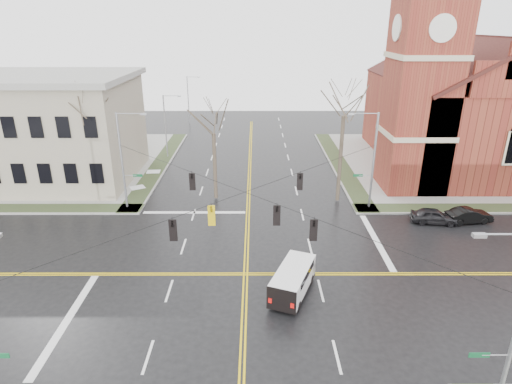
{
  "coord_description": "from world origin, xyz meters",
  "views": [
    {
      "loc": [
        0.68,
        -25.79,
        16.42
      ],
      "look_at": [
        0.74,
        6.0,
        3.83
      ],
      "focal_mm": 30.0,
      "sensor_mm": 36.0,
      "label": 1
    }
  ],
  "objects_px": {
    "streetlight_north_a": "(166,124)",
    "tree_nw_far": "(91,114)",
    "signal_pole_nw": "(124,158)",
    "streetlight_north_b": "(189,98)",
    "church": "(461,96)",
    "parked_car_a": "(434,216)",
    "signal_pole_ne": "(372,158)",
    "cargo_van": "(294,278)",
    "tree_ne": "(344,110)",
    "tree_nw_near": "(213,129)",
    "parked_car_b": "(469,215)"
  },
  "relations": [
    {
      "from": "tree_ne",
      "to": "streetlight_north_b",
      "type": "bearing_deg",
      "value": 119.17
    },
    {
      "from": "parked_car_b",
      "to": "tree_nw_far",
      "type": "height_order",
      "value": "tree_nw_far"
    },
    {
      "from": "church",
      "to": "tree_ne",
      "type": "bearing_deg",
      "value": -143.97
    },
    {
      "from": "church",
      "to": "cargo_van",
      "type": "bearing_deg",
      "value": -128.73
    },
    {
      "from": "cargo_van",
      "to": "tree_nw_near",
      "type": "xyz_separation_m",
      "value": [
        -6.42,
        15.94,
        6.05
      ]
    },
    {
      "from": "tree_ne",
      "to": "tree_nw_near",
      "type": "bearing_deg",
      "value": 177.04
    },
    {
      "from": "cargo_van",
      "to": "church",
      "type": "bearing_deg",
      "value": 72.62
    },
    {
      "from": "signal_pole_ne",
      "to": "signal_pole_nw",
      "type": "xyz_separation_m",
      "value": [
        -22.64,
        0.0,
        0.0
      ]
    },
    {
      "from": "church",
      "to": "streetlight_north_b",
      "type": "relative_size",
      "value": 3.44
    },
    {
      "from": "parked_car_b",
      "to": "tree_ne",
      "type": "bearing_deg",
      "value": 57.01
    },
    {
      "from": "signal_pole_nw",
      "to": "cargo_van",
      "type": "xyz_separation_m",
      "value": [
        14.49,
        -13.65,
        -3.87
      ]
    },
    {
      "from": "tree_nw_near",
      "to": "streetlight_north_b",
      "type": "bearing_deg",
      "value": 102.2
    },
    {
      "from": "signal_pole_nw",
      "to": "cargo_van",
      "type": "height_order",
      "value": "signal_pole_nw"
    },
    {
      "from": "church",
      "to": "signal_pole_nw",
      "type": "distance_m",
      "value": 38.61
    },
    {
      "from": "church",
      "to": "signal_pole_nw",
      "type": "bearing_deg",
      "value": -159.79
    },
    {
      "from": "streetlight_north_a",
      "to": "tree_ne",
      "type": "relative_size",
      "value": 0.64
    },
    {
      "from": "signal_pole_ne",
      "to": "streetlight_north_b",
      "type": "bearing_deg",
      "value": 121.05
    },
    {
      "from": "parked_car_b",
      "to": "tree_nw_far",
      "type": "distance_m",
      "value": 35.2
    },
    {
      "from": "streetlight_north_b",
      "to": "tree_nw_near",
      "type": "distance_m",
      "value": 35.1
    },
    {
      "from": "signal_pole_ne",
      "to": "cargo_van",
      "type": "distance_m",
      "value": 16.36
    },
    {
      "from": "church",
      "to": "streetlight_north_a",
      "type": "xyz_separation_m",
      "value": [
        -35.42,
        3.22,
        -3.97
      ]
    },
    {
      "from": "streetlight_north_b",
      "to": "cargo_van",
      "type": "distance_m",
      "value": 52.13
    },
    {
      "from": "signal_pole_nw",
      "to": "streetlight_north_b",
      "type": "bearing_deg",
      "value": 88.95
    },
    {
      "from": "streetlight_north_b",
      "to": "signal_pole_ne",
      "type": "bearing_deg",
      "value": -58.95
    },
    {
      "from": "parked_car_a",
      "to": "cargo_van",
      "type": "bearing_deg",
      "value": 137.34
    },
    {
      "from": "parked_car_a",
      "to": "streetlight_north_a",
      "type": "bearing_deg",
      "value": 62.97
    },
    {
      "from": "cargo_van",
      "to": "parked_car_b",
      "type": "bearing_deg",
      "value": 54.09
    },
    {
      "from": "tree_ne",
      "to": "parked_car_b",
      "type": "bearing_deg",
      "value": -24.17
    },
    {
      "from": "cargo_van",
      "to": "streetlight_north_a",
      "type": "bearing_deg",
      "value": 135.97
    },
    {
      "from": "signal_pole_nw",
      "to": "signal_pole_ne",
      "type": "bearing_deg",
      "value": 0.0
    },
    {
      "from": "parked_car_a",
      "to": "tree_nw_near",
      "type": "height_order",
      "value": "tree_nw_near"
    },
    {
      "from": "tree_nw_far",
      "to": "tree_nw_near",
      "type": "relative_size",
      "value": 1.22
    },
    {
      "from": "signal_pole_ne",
      "to": "tree_nw_near",
      "type": "distance_m",
      "value": 14.92
    },
    {
      "from": "signal_pole_nw",
      "to": "tree_nw_far",
      "type": "distance_m",
      "value": 5.19
    },
    {
      "from": "tree_nw_far",
      "to": "signal_pole_ne",
      "type": "bearing_deg",
      "value": -4.18
    },
    {
      "from": "signal_pole_nw",
      "to": "tree_ne",
      "type": "height_order",
      "value": "tree_ne"
    },
    {
      "from": "streetlight_north_a",
      "to": "tree_nw_near",
      "type": "distance_m",
      "value": 16.24
    },
    {
      "from": "cargo_van",
      "to": "parked_car_a",
      "type": "xyz_separation_m",
      "value": [
        13.21,
        10.39,
        -0.41
      ]
    },
    {
      "from": "parked_car_a",
      "to": "signal_pole_ne",
      "type": "bearing_deg",
      "value": 66.33
    },
    {
      "from": "streetlight_north_a",
      "to": "tree_nw_far",
      "type": "bearing_deg",
      "value": -104.36
    },
    {
      "from": "signal_pole_nw",
      "to": "parked_car_b",
      "type": "height_order",
      "value": "signal_pole_nw"
    },
    {
      "from": "cargo_van",
      "to": "parked_car_a",
      "type": "bearing_deg",
      "value": 59.55
    },
    {
      "from": "church",
      "to": "parked_car_a",
      "type": "bearing_deg",
      "value": -116.91
    },
    {
      "from": "signal_pole_ne",
      "to": "tree_nw_near",
      "type": "relative_size",
      "value": 0.92
    },
    {
      "from": "streetlight_north_b",
      "to": "tree_ne",
      "type": "height_order",
      "value": "tree_ne"
    },
    {
      "from": "parked_car_a",
      "to": "tree_nw_far",
      "type": "relative_size",
      "value": 0.33
    },
    {
      "from": "cargo_van",
      "to": "tree_nw_far",
      "type": "distance_m",
      "value": 24.64
    },
    {
      "from": "parked_car_a",
      "to": "tree_ne",
      "type": "height_order",
      "value": "tree_ne"
    },
    {
      "from": "parked_car_a",
      "to": "tree_nw_far",
      "type": "height_order",
      "value": "tree_nw_far"
    },
    {
      "from": "parked_car_a",
      "to": "tree_nw_near",
      "type": "relative_size",
      "value": 0.4
    }
  ]
}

